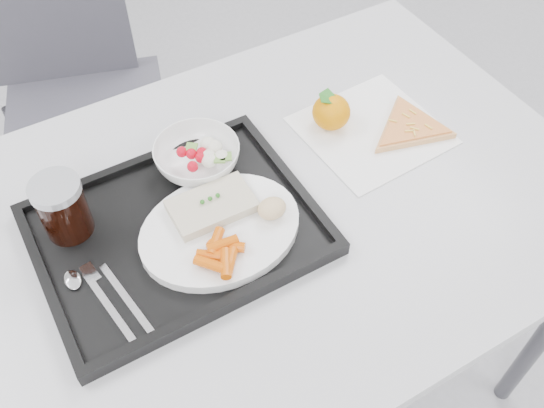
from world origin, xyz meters
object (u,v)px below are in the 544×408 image
at_px(salad_bowl, 197,157).
at_px(pizza_slice, 410,127).
at_px(tangerine, 331,112).
at_px(cola_glass, 62,207).
at_px(table, 257,231).
at_px(dinner_plate, 220,230).
at_px(chair, 70,77).
at_px(tray, 177,231).

xyz_separation_m(salad_bowl, pizza_slice, (0.40, -0.11, -0.03)).
relative_size(tangerine, pizza_slice, 0.38).
relative_size(cola_glass, pizza_slice, 0.47).
bearing_deg(table, dinner_plate, -161.82).
distance_m(dinner_plate, cola_glass, 0.25).
relative_size(chair, tray, 2.07).
relative_size(table, dinner_plate, 4.44).
bearing_deg(chair, salad_bowl, -82.82).
bearing_deg(table, pizza_slice, 3.38).
xyz_separation_m(salad_bowl, cola_glass, (-0.24, -0.02, 0.03)).
bearing_deg(tray, table, -6.82).
bearing_deg(pizza_slice, salad_bowl, 164.90).
height_order(dinner_plate, pizza_slice, dinner_plate).
distance_m(table, chair, 0.81).
bearing_deg(salad_bowl, chair, 97.18).
height_order(cola_glass, tangerine, cola_glass).
relative_size(dinner_plate, salad_bowl, 1.78).
xyz_separation_m(dinner_plate, salad_bowl, (0.03, 0.15, 0.01)).
height_order(chair, pizza_slice, chair).
height_order(table, salad_bowl, salad_bowl).
bearing_deg(tray, salad_bowl, 50.00).
bearing_deg(table, tangerine, 25.97).
height_order(dinner_plate, salad_bowl, salad_bowl).
bearing_deg(pizza_slice, cola_glass, 172.47).
distance_m(table, cola_glass, 0.34).
bearing_deg(cola_glass, dinner_plate, -32.25).
bearing_deg(cola_glass, tray, -30.40).
height_order(chair, salad_bowl, chair).
bearing_deg(tangerine, salad_bowl, 176.13).
xyz_separation_m(tangerine, pizza_slice, (0.12, -0.09, -0.02)).
height_order(chair, tangerine, chair).
relative_size(dinner_plate, cola_glass, 2.50).
xyz_separation_m(dinner_plate, tangerine, (0.31, 0.14, 0.01)).
height_order(salad_bowl, cola_glass, cola_glass).
xyz_separation_m(tray, pizza_slice, (0.49, 0.00, 0.00)).
xyz_separation_m(tray, cola_glass, (-0.15, 0.09, 0.06)).
xyz_separation_m(table, pizza_slice, (0.35, 0.02, 0.08)).
height_order(table, dinner_plate, dinner_plate).
height_order(table, cola_glass, cola_glass).
relative_size(tray, salad_bowl, 2.96).
height_order(salad_bowl, tangerine, tangerine).
xyz_separation_m(table, cola_glass, (-0.29, 0.10, 0.14)).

